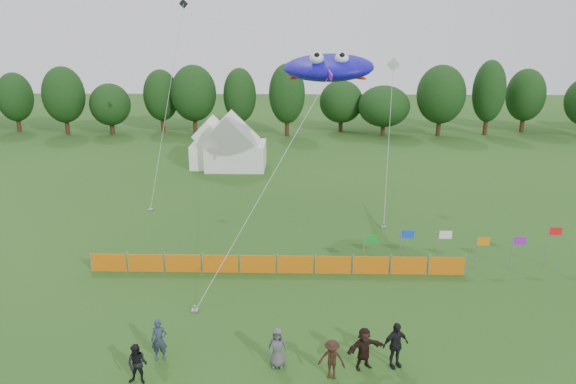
{
  "coord_description": "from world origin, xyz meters",
  "views": [
    {
      "loc": [
        0.58,
        -19.13,
        13.09
      ],
      "look_at": [
        0.0,
        6.0,
        5.2
      ],
      "focal_mm": 35.0,
      "sensor_mm": 36.0,
      "label": 1
    }
  ],
  "objects_px": {
    "tent_right": "(236,148)",
    "spectator_f": "(364,348)",
    "spectator_a": "(159,340)",
    "stingray_kite": "(328,67)",
    "spectator_d": "(395,345)",
    "spectator_e": "(277,348)",
    "tent_left": "(214,147)",
    "barrier_fence": "(277,264)",
    "spectator_c": "(332,359)",
    "spectator_b": "(137,364)"
  },
  "relations": [
    {
      "from": "tent_right",
      "to": "spectator_f",
      "type": "bearing_deg",
      "value": -74.56
    },
    {
      "from": "spectator_e",
      "to": "stingray_kite",
      "type": "xyz_separation_m",
      "value": [
        2.64,
        19.05,
        9.04
      ]
    },
    {
      "from": "spectator_a",
      "to": "spectator_f",
      "type": "bearing_deg",
      "value": -5.44
    },
    {
      "from": "tent_right",
      "to": "spectator_f",
      "type": "distance_m",
      "value": 31.13
    },
    {
      "from": "tent_right",
      "to": "spectator_f",
      "type": "height_order",
      "value": "tent_right"
    },
    {
      "from": "tent_left",
      "to": "tent_right",
      "type": "distance_m",
      "value": 2.22
    },
    {
      "from": "spectator_c",
      "to": "spectator_f",
      "type": "height_order",
      "value": "spectator_f"
    },
    {
      "from": "barrier_fence",
      "to": "stingray_kite",
      "type": "bearing_deg",
      "value": 74.2
    },
    {
      "from": "spectator_c",
      "to": "spectator_b",
      "type": "bearing_deg",
      "value": -164.9
    },
    {
      "from": "tent_right",
      "to": "spectator_c",
      "type": "distance_m",
      "value": 31.45
    },
    {
      "from": "barrier_fence",
      "to": "tent_right",
      "type": "bearing_deg",
      "value": 101.89
    },
    {
      "from": "barrier_fence",
      "to": "spectator_f",
      "type": "relative_size",
      "value": 11.51
    },
    {
      "from": "spectator_a",
      "to": "spectator_d",
      "type": "xyz_separation_m",
      "value": [
        9.26,
        -0.25,
        0.07
      ]
    },
    {
      "from": "spectator_b",
      "to": "spectator_c",
      "type": "relative_size",
      "value": 1.01
    },
    {
      "from": "spectator_d",
      "to": "stingray_kite",
      "type": "relative_size",
      "value": 0.08
    },
    {
      "from": "spectator_e",
      "to": "spectator_a",
      "type": "bearing_deg",
      "value": 177.77
    },
    {
      "from": "tent_left",
      "to": "spectator_e",
      "type": "height_order",
      "value": "tent_left"
    },
    {
      "from": "tent_right",
      "to": "spectator_a",
      "type": "distance_m",
      "value": 29.63
    },
    {
      "from": "tent_left",
      "to": "tent_right",
      "type": "bearing_deg",
      "value": -19.34
    },
    {
      "from": "spectator_d",
      "to": "spectator_f",
      "type": "height_order",
      "value": "spectator_d"
    },
    {
      "from": "spectator_f",
      "to": "stingray_kite",
      "type": "bearing_deg",
      "value": 68.68
    },
    {
      "from": "tent_right",
      "to": "spectator_a",
      "type": "bearing_deg",
      "value": -89.52
    },
    {
      "from": "stingray_kite",
      "to": "spectator_b",
      "type": "bearing_deg",
      "value": -111.04
    },
    {
      "from": "stingray_kite",
      "to": "spectator_f",
      "type": "bearing_deg",
      "value": -87.88
    },
    {
      "from": "tent_right",
      "to": "stingray_kite",
      "type": "height_order",
      "value": "stingray_kite"
    },
    {
      "from": "spectator_a",
      "to": "spectator_c",
      "type": "relative_size",
      "value": 1.1
    },
    {
      "from": "spectator_b",
      "to": "spectator_f",
      "type": "xyz_separation_m",
      "value": [
        8.48,
        1.14,
        0.06
      ]
    },
    {
      "from": "spectator_d",
      "to": "tent_left",
      "type": "bearing_deg",
      "value": 87.9
    },
    {
      "from": "spectator_c",
      "to": "tent_right",
      "type": "bearing_deg",
      "value": 114.08
    },
    {
      "from": "spectator_e",
      "to": "spectator_f",
      "type": "height_order",
      "value": "spectator_f"
    },
    {
      "from": "tent_left",
      "to": "spectator_d",
      "type": "distance_m",
      "value": 32.72
    },
    {
      "from": "spectator_d",
      "to": "spectator_e",
      "type": "distance_m",
      "value": 4.57
    },
    {
      "from": "spectator_d",
      "to": "spectator_f",
      "type": "bearing_deg",
      "value": 163.18
    },
    {
      "from": "spectator_a",
      "to": "stingray_kite",
      "type": "xyz_separation_m",
      "value": [
        7.33,
        18.7,
        8.99
      ]
    },
    {
      "from": "tent_left",
      "to": "spectator_b",
      "type": "height_order",
      "value": "tent_left"
    },
    {
      "from": "barrier_fence",
      "to": "spectator_d",
      "type": "relative_size",
      "value": 10.47
    },
    {
      "from": "tent_left",
      "to": "spectator_c",
      "type": "xyz_separation_m",
      "value": [
        9.1,
        -31.37,
        -0.97
      ]
    },
    {
      "from": "tent_left",
      "to": "barrier_fence",
      "type": "xyz_separation_m",
      "value": [
        6.64,
        -22.34,
        -1.26
      ]
    },
    {
      "from": "tent_right",
      "to": "spectator_f",
      "type": "relative_size",
      "value": 3.05
    },
    {
      "from": "tent_right",
      "to": "spectator_b",
      "type": "bearing_deg",
      "value": -90.37
    },
    {
      "from": "spectator_a",
      "to": "spectator_c",
      "type": "height_order",
      "value": "spectator_a"
    },
    {
      "from": "spectator_c",
      "to": "spectator_f",
      "type": "bearing_deg",
      "value": 38.2
    },
    {
      "from": "spectator_a",
      "to": "stingray_kite",
      "type": "height_order",
      "value": "stingray_kite"
    },
    {
      "from": "tent_left",
      "to": "spectator_a",
      "type": "xyz_separation_m",
      "value": [
        2.33,
        -30.34,
        -0.89
      ]
    },
    {
      "from": "tent_left",
      "to": "spectator_f",
      "type": "relative_size",
      "value": 2.29
    },
    {
      "from": "tent_left",
      "to": "stingray_kite",
      "type": "xyz_separation_m",
      "value": [
        9.67,
        -11.64,
        8.1
      ]
    },
    {
      "from": "tent_right",
      "to": "spectator_c",
      "type": "bearing_deg",
      "value": -77.11
    },
    {
      "from": "tent_left",
      "to": "spectator_b",
      "type": "distance_m",
      "value": 31.93
    },
    {
      "from": "tent_right",
      "to": "spectator_c",
      "type": "xyz_separation_m",
      "value": [
        7.01,
        -30.64,
        -1.09
      ]
    },
    {
      "from": "tent_left",
      "to": "spectator_f",
      "type": "height_order",
      "value": "tent_left"
    }
  ]
}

